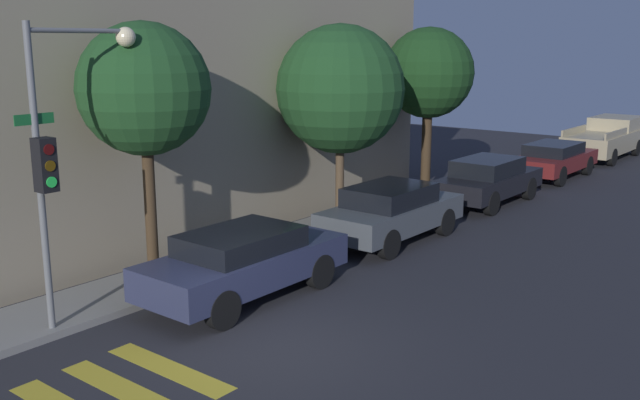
% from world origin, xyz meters
% --- Properties ---
extents(ground_plane, '(60.00, 60.00, 0.00)m').
position_xyz_m(ground_plane, '(0.00, 0.00, 0.00)').
color(ground_plane, '#28282D').
extents(sidewalk, '(26.00, 1.83, 0.14)m').
position_xyz_m(sidewalk, '(0.00, 4.12, 0.07)').
color(sidewalk, gray).
rests_on(sidewalk, ground).
extents(building_row, '(26.00, 6.00, 6.66)m').
position_xyz_m(building_row, '(0.00, 8.43, 3.33)').
color(building_row, gray).
rests_on(building_row, ground).
extents(crosswalk, '(3.03, 2.60, 0.00)m').
position_xyz_m(crosswalk, '(-2.89, 0.80, 0.00)').
color(crosswalk, gold).
rests_on(crosswalk, ground).
extents(traffic_light_pole, '(2.43, 0.56, 5.36)m').
position_xyz_m(traffic_light_pole, '(-1.55, 3.37, 3.49)').
color(traffic_light_pole, slate).
rests_on(traffic_light_pole, ground).
extents(sedan_near_corner, '(4.47, 1.82, 1.42)m').
position_xyz_m(sedan_near_corner, '(1.41, 2.10, 0.78)').
color(sedan_near_corner, '#2D3351').
rests_on(sedan_near_corner, ground).
extents(sedan_middle, '(4.36, 1.82, 1.48)m').
position_xyz_m(sedan_middle, '(6.74, 2.10, 0.80)').
color(sedan_middle, '#4C5156').
rests_on(sedan_middle, ground).
extents(sedan_far_end, '(4.47, 1.78, 1.46)m').
position_xyz_m(sedan_far_end, '(12.30, 2.10, 0.78)').
color(sedan_far_end, black).
rests_on(sedan_far_end, ground).
extents(sedan_tail_of_row, '(4.56, 1.80, 1.33)m').
position_xyz_m(sedan_tail_of_row, '(17.85, 2.10, 0.74)').
color(sedan_tail_of_row, maroon).
rests_on(sedan_tail_of_row, ground).
extents(pickup_truck, '(5.57, 2.02, 1.71)m').
position_xyz_m(pickup_truck, '(24.01, 2.10, 0.90)').
color(pickup_truck, tan).
rests_on(pickup_truck, ground).
extents(tree_near_corner, '(2.66, 2.66, 5.45)m').
position_xyz_m(tree_near_corner, '(0.77, 4.13, 4.09)').
color(tree_near_corner, '#42301E').
rests_on(tree_near_corner, ground).
extents(tree_midblock, '(3.47, 3.47, 5.51)m').
position_xyz_m(tree_midblock, '(7.24, 4.13, 3.77)').
color(tree_midblock, brown).
rests_on(tree_midblock, ground).
extents(tree_far_end, '(2.87, 2.87, 5.49)m').
position_xyz_m(tree_far_end, '(11.89, 4.13, 4.02)').
color(tree_far_end, '#42301E').
rests_on(tree_far_end, ground).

